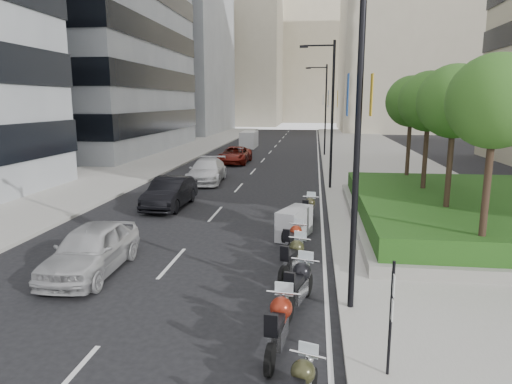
% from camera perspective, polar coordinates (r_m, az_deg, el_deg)
% --- Properties ---
extents(ground, '(160.00, 160.00, 0.00)m').
position_cam_1_polar(ground, '(12.19, -9.33, -15.45)').
color(ground, black).
rests_on(ground, ground).
extents(sidewalk_right, '(10.00, 100.00, 0.15)m').
position_cam_1_polar(sidewalk_right, '(41.17, 15.26, 3.36)').
color(sidewalk_right, '#9E9B93').
rests_on(sidewalk_right, ground).
extents(sidewalk_left, '(8.00, 100.00, 0.15)m').
position_cam_1_polar(sidewalk_left, '(43.52, -13.33, 3.87)').
color(sidewalk_left, '#9E9B93').
rests_on(sidewalk_left, ground).
extents(lane_edge, '(0.12, 100.00, 0.01)m').
position_cam_1_polar(lane_edge, '(40.78, 7.85, 3.48)').
color(lane_edge, silver).
rests_on(lane_edge, ground).
extents(lane_centre, '(0.12, 100.00, 0.01)m').
position_cam_1_polar(lane_centre, '(41.05, 0.56, 3.64)').
color(lane_centre, silver).
rests_on(lane_centre, ground).
extents(building_grey_far, '(22.00, 26.00, 30.00)m').
position_cam_1_polar(building_grey_far, '(85.44, -11.94, 17.45)').
color(building_grey_far, gray).
rests_on(building_grey_far, ground).
extents(building_cream_right, '(28.00, 24.00, 36.00)m').
position_cam_1_polar(building_cream_right, '(93.18, 19.86, 18.37)').
color(building_cream_right, '#B7AD93').
rests_on(building_cream_right, ground).
extents(building_cream_left, '(26.00, 24.00, 34.00)m').
position_cam_1_polar(building_cream_left, '(113.03, -3.77, 17.10)').
color(building_cream_left, '#B7AD93').
rests_on(building_cream_left, ground).
extents(building_cream_centre, '(30.00, 24.00, 38.00)m').
position_cam_1_polar(building_cream_centre, '(131.12, 6.99, 17.11)').
color(building_cream_centre, '#B7AD93').
rests_on(building_cream_centre, ground).
extents(planter, '(10.00, 14.00, 0.40)m').
position_cam_1_polar(planter, '(22.09, 24.87, -3.15)').
color(planter, gray).
rests_on(planter, sidewalk_right).
extents(hedge, '(9.40, 13.40, 0.80)m').
position_cam_1_polar(hedge, '(21.96, 25.00, -1.63)').
color(hedge, '#194012').
rests_on(hedge, planter).
extents(tree_0, '(2.80, 2.80, 6.30)m').
position_cam_1_polar(tree_0, '(15.34, 27.74, 9.91)').
color(tree_0, '#332319').
rests_on(tree_0, planter).
extents(tree_1, '(2.80, 2.80, 6.30)m').
position_cam_1_polar(tree_1, '(19.14, 23.59, 10.27)').
color(tree_1, '#332319').
rests_on(tree_1, planter).
extents(tree_2, '(2.80, 2.80, 6.30)m').
position_cam_1_polar(tree_2, '(23.02, 20.82, 10.48)').
color(tree_2, '#332319').
rests_on(tree_2, planter).
extents(tree_3, '(2.80, 2.80, 6.30)m').
position_cam_1_polar(tree_3, '(26.93, 18.85, 10.62)').
color(tree_3, '#332319').
rests_on(tree_3, planter).
extents(lamp_post_0, '(2.34, 0.45, 9.00)m').
position_cam_1_polar(lamp_post_0, '(11.45, 11.90, 9.11)').
color(lamp_post_0, black).
rests_on(lamp_post_0, ground).
extents(lamp_post_1, '(2.34, 0.45, 9.00)m').
position_cam_1_polar(lamp_post_1, '(28.43, 9.22, 10.35)').
color(lamp_post_1, black).
rests_on(lamp_post_1, ground).
extents(lamp_post_2, '(2.34, 0.45, 9.00)m').
position_cam_1_polar(lamp_post_2, '(46.42, 8.52, 10.67)').
color(lamp_post_2, black).
rests_on(lamp_post_2, ground).
extents(parking_sign, '(0.06, 0.32, 2.50)m').
position_cam_1_polar(parking_sign, '(9.44, 16.53, -14.26)').
color(parking_sign, black).
rests_on(parking_sign, ground).
extents(motorcycle_1, '(0.79, 2.38, 1.18)m').
position_cam_1_polar(motorcycle_1, '(10.41, 2.86, -16.30)').
color(motorcycle_1, black).
rests_on(motorcycle_1, ground).
extents(motorcycle_2, '(0.93, 2.33, 1.19)m').
position_cam_1_polar(motorcycle_2, '(12.46, 5.40, -11.52)').
color(motorcycle_2, black).
rests_on(motorcycle_2, ground).
extents(motorcycle_3, '(0.96, 2.19, 1.13)m').
position_cam_1_polar(motorcycle_3, '(14.56, 4.74, -8.22)').
color(motorcycle_3, black).
rests_on(motorcycle_3, ground).
extents(motorcycle_4, '(0.88, 2.01, 1.03)m').
position_cam_1_polar(motorcycle_4, '(16.58, 4.72, -5.95)').
color(motorcycle_4, black).
rests_on(motorcycle_4, ground).
extents(motorcycle_5, '(1.47, 2.17, 1.22)m').
position_cam_1_polar(motorcycle_5, '(18.50, 4.81, -3.94)').
color(motorcycle_5, black).
rests_on(motorcycle_5, ground).
extents(motorcycle_6, '(0.76, 2.28, 1.14)m').
position_cam_1_polar(motorcycle_6, '(20.82, 6.60, -2.25)').
color(motorcycle_6, black).
rests_on(motorcycle_6, ground).
extents(car_a, '(2.00, 4.70, 1.59)m').
position_cam_1_polar(car_a, '(15.66, -19.91, -6.73)').
color(car_a, '#B3B3B5').
rests_on(car_a, ground).
extents(car_b, '(1.75, 4.79, 1.57)m').
position_cam_1_polar(car_b, '(24.12, -10.71, -0.09)').
color(car_b, black).
rests_on(car_b, ground).
extents(car_c, '(2.55, 5.58, 1.58)m').
position_cam_1_polar(car_c, '(31.32, -6.16, 2.64)').
color(car_c, white).
rests_on(car_c, ground).
extents(car_d, '(2.54, 5.37, 1.48)m').
position_cam_1_polar(car_d, '(40.90, -2.66, 4.64)').
color(car_d, maroon).
rests_on(car_d, ground).
extents(delivery_van, '(1.76, 4.55, 1.91)m').
position_cam_1_polar(delivery_van, '(54.84, -0.91, 6.49)').
color(delivery_van, silver).
rests_on(delivery_van, ground).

